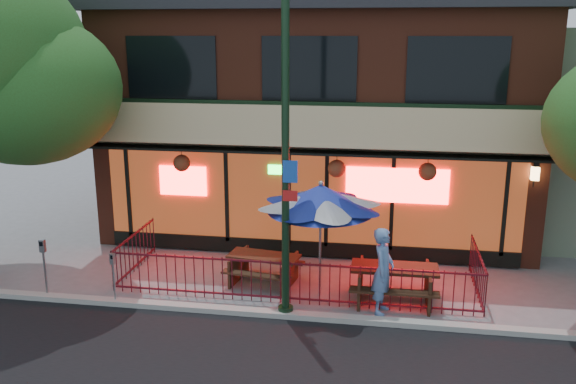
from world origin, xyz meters
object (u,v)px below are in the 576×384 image
Objects in this scene: picnic_table_right at (394,278)px; pedestrian at (383,271)px; parking_meter_near at (113,270)px; parking_meter_far at (44,259)px; street_light at (286,172)px; picnic_table_left at (264,265)px; patio_umbrella at (321,198)px.

pedestrian reaches higher than picnic_table_right.
parking_meter_far is (-1.69, 0.08, 0.13)m from parking_meter_near.
picnic_table_right is at bearing 8.01° from parking_meter_far.
street_light is 4.49m from parking_meter_near.
parking_meter_far reaches higher than picnic_table_left.
street_light is at bearing -0.03° from parking_meter_far.
picnic_table_right is 1.38× the size of parking_meter_far.
patio_umbrella reaches higher than pedestrian.
picnic_table_right is at bearing 25.79° from street_light.
parking_meter_near is at bearing -164.38° from patio_umbrella.
patio_umbrella reaches higher than picnic_table_right.
picnic_table_left is 3.49m from parking_meter_near.
parking_meter_far is at bearing 105.39° from pedestrian.
parking_meter_far is at bearing -171.99° from picnic_table_right.
patio_umbrella reaches higher than parking_meter_far.
pedestrian is at bearing -113.14° from picnic_table_right.
pedestrian is (-0.26, -0.60, 0.41)m from picnic_table_right.
picnic_table_left is at bearing 116.45° from street_light.
picnic_table_left is 0.69× the size of patio_umbrella.
parking_meter_far is (-5.53, 0.00, -2.20)m from street_light.
street_light reaches higher than parking_meter_near.
patio_umbrella is 6.39m from parking_meter_far.
picnic_table_right is (2.28, 1.10, -2.61)m from street_light.
picnic_table_left is 0.97× the size of picnic_table_right.
street_light reaches higher than parking_meter_far.
picnic_table_left is (-0.80, 1.61, -2.67)m from street_light.
patio_umbrella is at bearing -17.79° from picnic_table_left.
parking_meter_near is at bearing -169.09° from picnic_table_right.
pedestrian is 5.90m from parking_meter_near.
parking_meter_near is at bearing 107.25° from pedestrian.
picnic_table_right is (3.09, -0.51, 0.07)m from picnic_table_left.
pedestrian is at bearing 3.79° from parking_meter_far.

